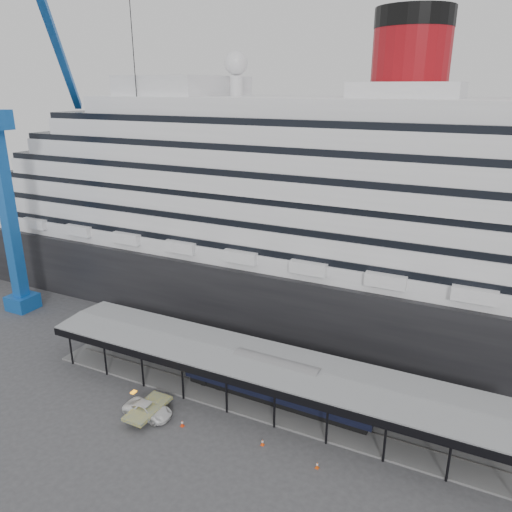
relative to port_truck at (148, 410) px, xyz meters
The scene contains 9 objects.
ground 10.93m from the port_truck, 18.81° to the left, with size 200.00×200.00×0.00m, color #3A3A3D.
cruise_ship 40.96m from the port_truck, 73.73° to the left, with size 130.00×30.00×43.90m.
platform_canopy 13.47m from the port_truck, 39.53° to the left, with size 56.00×9.18×5.30m.
crane_blue 42.17m from the port_truck, 157.89° to the left, with size 22.63×19.19×47.60m.
port_truck is the anchor object (origin of this frame).
pullman_carriage 14.48m from the port_truck, 36.41° to the left, with size 22.92×3.34×22.46m.
traffic_cone_left 4.37m from the port_truck, ahead, with size 0.46×0.46×0.77m.
traffic_cone_mid 13.38m from the port_truck, ahead, with size 0.37×0.37×0.70m.
traffic_cone_right 19.36m from the port_truck, ahead, with size 0.41×0.41×0.69m.
Camera 1 is at (20.76, -39.70, 34.44)m, focal length 35.00 mm.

